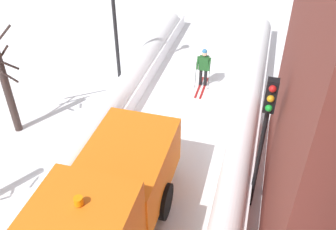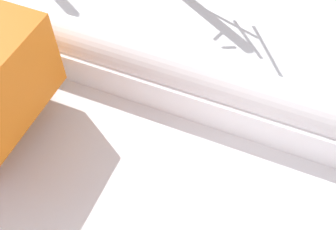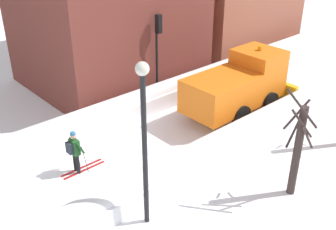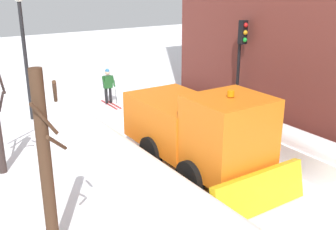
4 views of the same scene
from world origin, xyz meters
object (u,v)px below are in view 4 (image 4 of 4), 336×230
skier (108,84)px  traffic_light_pole (241,56)px  street_lamp (24,42)px  plow_truck (199,130)px  bare_tree_mid (46,165)px

skier → traffic_light_pole: 7.42m
street_lamp → traffic_light_pole: bearing=136.9°
plow_truck → skier: size_ratio=3.31×
street_lamp → skier: bearing=-175.9°
plow_truck → traffic_light_pole: traffic_light_pole is taller
street_lamp → bare_tree_mid: street_lamp is taller
skier → bare_tree_mid: (6.13, 10.08, 1.26)m
skier → street_lamp: (3.93, 0.28, 2.47)m
plow_truck → skier: bearing=-95.5°
bare_tree_mid → skier: bearing=-121.3°
street_lamp → plow_truck: bearing=110.4°
traffic_light_pole → plow_truck: bearing=30.0°
plow_truck → skier: 8.66m
traffic_light_pole → bare_tree_mid: traffic_light_pole is taller
skier → street_lamp: street_lamp is taller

